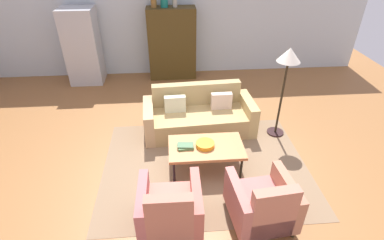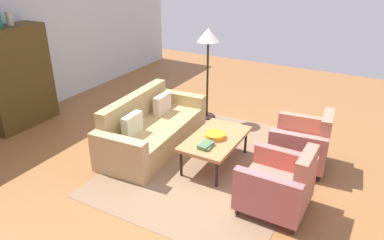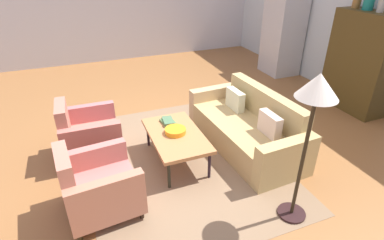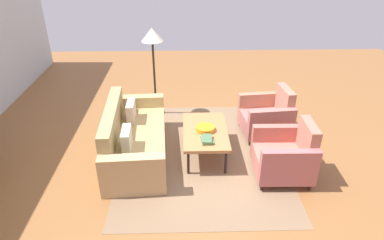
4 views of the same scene
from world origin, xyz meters
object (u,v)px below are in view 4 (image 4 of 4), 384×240
object	(u,v)px
floor_lamp	(153,43)
book_stack	(207,140)
couch	(131,140)
armchair_left	(287,156)
armchair_right	(268,117)
coffee_table	(205,132)
fruit_bowl	(205,129)

from	to	relation	value
floor_lamp	book_stack	bearing A→B (deg)	-153.60
couch	armchair_left	distance (m)	2.43
couch	armchair_right	size ratio (longest dim) A/B	2.44
coffee_table	armchair_left	bearing A→B (deg)	-117.26
couch	book_stack	world-z (taller)	couch
book_stack	floor_lamp	distance (m)	2.25
coffee_table	book_stack	world-z (taller)	book_stack
couch	coffee_table	size ratio (longest dim) A/B	1.79
couch	coffee_table	distance (m)	1.19
coffee_table	fruit_bowl	world-z (taller)	fruit_bowl
fruit_bowl	book_stack	bearing A→B (deg)	-178.48
armchair_right	floor_lamp	world-z (taller)	floor_lamp
armchair_left	book_stack	xyz separation A→B (m)	(0.27, 1.16, 0.14)
armchair_left	fruit_bowl	xyz separation A→B (m)	(0.58, 1.17, 0.14)
coffee_table	floor_lamp	distance (m)	2.02
book_stack	floor_lamp	size ratio (longest dim) A/B	0.16
coffee_table	book_stack	bearing A→B (deg)	-178.56
armchair_right	book_stack	xyz separation A→B (m)	(-0.94, 1.16, 0.14)
couch	fruit_bowl	world-z (taller)	couch
fruit_bowl	couch	bearing A→B (deg)	89.42
fruit_bowl	floor_lamp	world-z (taller)	floor_lamp
fruit_bowl	book_stack	distance (m)	0.31
armchair_left	armchair_right	bearing A→B (deg)	0.87
coffee_table	floor_lamp	xyz separation A→B (m)	(1.49, 0.89, 1.03)
coffee_table	fruit_bowl	distance (m)	0.08
couch	armchair_right	distance (m)	2.43
coffee_table	fruit_bowl	bearing A→B (deg)	180.00
armchair_left	fruit_bowl	distance (m)	1.31
armchair_right	fruit_bowl	xyz separation A→B (m)	(-0.62, 1.17, 0.14)
armchair_right	fruit_bowl	bearing A→B (deg)	112.58
floor_lamp	armchair_right	bearing A→B (deg)	-113.14
armchair_left	couch	bearing A→B (deg)	76.64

